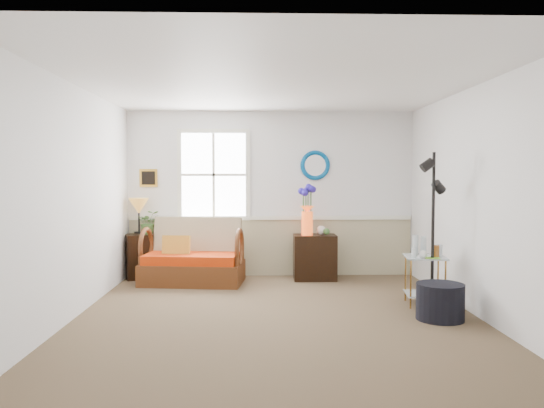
{
  "coord_description": "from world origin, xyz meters",
  "views": [
    {
      "loc": [
        -0.22,
        -5.88,
        1.58
      ],
      "look_at": [
        -0.04,
        0.47,
        1.24
      ],
      "focal_mm": 35.0,
      "sensor_mm": 36.0,
      "label": 1
    }
  ],
  "objects_px": {
    "side_table": "(425,281)",
    "ottoman": "(440,302)",
    "cabinet": "(315,257)",
    "lamp_stand": "(139,256)",
    "floor_lamp": "(433,231)",
    "loveseat": "(193,251)"
  },
  "relations": [
    {
      "from": "cabinet",
      "to": "side_table",
      "type": "distance_m",
      "value": 2.01
    },
    {
      "from": "cabinet",
      "to": "side_table",
      "type": "height_order",
      "value": "cabinet"
    },
    {
      "from": "lamp_stand",
      "to": "cabinet",
      "type": "bearing_deg",
      "value": -3.95
    },
    {
      "from": "side_table",
      "to": "ottoman",
      "type": "xyz_separation_m",
      "value": [
        -0.04,
        -0.66,
        -0.1
      ]
    },
    {
      "from": "lamp_stand",
      "to": "floor_lamp",
      "type": "bearing_deg",
      "value": -26.66
    },
    {
      "from": "cabinet",
      "to": "ottoman",
      "type": "xyz_separation_m",
      "value": [
        1.13,
        -2.3,
        -0.14
      ]
    },
    {
      "from": "lamp_stand",
      "to": "cabinet",
      "type": "relative_size",
      "value": 0.99
    },
    {
      "from": "loveseat",
      "to": "ottoman",
      "type": "height_order",
      "value": "loveseat"
    },
    {
      "from": "lamp_stand",
      "to": "side_table",
      "type": "height_order",
      "value": "lamp_stand"
    },
    {
      "from": "lamp_stand",
      "to": "ottoman",
      "type": "relative_size",
      "value": 1.31
    },
    {
      "from": "lamp_stand",
      "to": "floor_lamp",
      "type": "relative_size",
      "value": 0.37
    },
    {
      "from": "cabinet",
      "to": "floor_lamp",
      "type": "bearing_deg",
      "value": -55.26
    },
    {
      "from": "loveseat",
      "to": "side_table",
      "type": "height_order",
      "value": "loveseat"
    },
    {
      "from": "floor_lamp",
      "to": "side_table",
      "type": "bearing_deg",
      "value": 101.59
    },
    {
      "from": "side_table",
      "to": "floor_lamp",
      "type": "distance_m",
      "value": 0.65
    },
    {
      "from": "floor_lamp",
      "to": "ottoman",
      "type": "distance_m",
      "value": 0.9
    },
    {
      "from": "lamp_stand",
      "to": "side_table",
      "type": "distance_m",
      "value": 4.29
    },
    {
      "from": "lamp_stand",
      "to": "ottoman",
      "type": "xyz_separation_m",
      "value": [
        3.84,
        -2.48,
        -0.14
      ]
    },
    {
      "from": "side_table",
      "to": "lamp_stand",
      "type": "bearing_deg",
      "value": 154.89
    },
    {
      "from": "cabinet",
      "to": "floor_lamp",
      "type": "height_order",
      "value": "floor_lamp"
    },
    {
      "from": "lamp_stand",
      "to": "ottoman",
      "type": "height_order",
      "value": "lamp_stand"
    },
    {
      "from": "loveseat",
      "to": "floor_lamp",
      "type": "relative_size",
      "value": 0.78
    }
  ]
}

